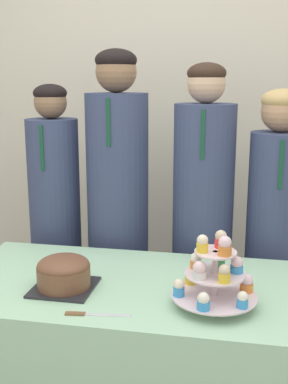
{
  "coord_description": "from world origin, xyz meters",
  "views": [
    {
      "loc": [
        0.4,
        -1.34,
        1.49
      ],
      "look_at": [
        0.06,
        0.4,
        1.08
      ],
      "focal_mm": 45.0,
      "sensor_mm": 36.0,
      "label": 1
    }
  ],
  "objects_px": {
    "cake_knife": "(87,315)",
    "student_2": "(202,233)",
    "student_3": "(273,246)",
    "student_0": "(56,232)",
    "student_1": "(118,222)",
    "round_cake": "(64,272)",
    "cupcake_stand": "(215,274)"
  },
  "relations": [
    {
      "from": "cupcake_stand",
      "to": "student_2",
      "type": "distance_m",
      "value": 0.74
    },
    {
      "from": "cupcake_stand",
      "to": "student_1",
      "type": "bearing_deg",
      "value": 125.92
    },
    {
      "from": "cake_knife",
      "to": "student_2",
      "type": "distance_m",
      "value": 0.94
    },
    {
      "from": "student_0",
      "to": "student_1",
      "type": "distance_m",
      "value": 0.35
    },
    {
      "from": "round_cake",
      "to": "student_3",
      "type": "xyz_separation_m",
      "value": [
        0.82,
        0.7,
        -0.08
      ]
    },
    {
      "from": "student_0",
      "to": "student_3",
      "type": "distance_m",
      "value": 1.12
    },
    {
      "from": "round_cake",
      "to": "student_1",
      "type": "relative_size",
      "value": 0.14
    },
    {
      "from": "cupcake_stand",
      "to": "student_1",
      "type": "height_order",
      "value": "student_1"
    },
    {
      "from": "student_3",
      "to": "student_0",
      "type": "bearing_deg",
      "value": -180.0
    },
    {
      "from": "student_0",
      "to": "student_1",
      "type": "relative_size",
      "value": 0.9
    },
    {
      "from": "student_1",
      "to": "student_3",
      "type": "xyz_separation_m",
      "value": [
        0.78,
        -0.0,
        -0.08
      ]
    },
    {
      "from": "student_1",
      "to": "round_cake",
      "type": "bearing_deg",
      "value": -93.13
    },
    {
      "from": "cake_knife",
      "to": "student_2",
      "type": "relative_size",
      "value": 0.15
    },
    {
      "from": "cupcake_stand",
      "to": "student_2",
      "type": "height_order",
      "value": "student_2"
    },
    {
      "from": "cake_knife",
      "to": "student_1",
      "type": "bearing_deg",
      "value": 90.32
    },
    {
      "from": "round_cake",
      "to": "cupcake_stand",
      "type": "relative_size",
      "value": 0.76
    },
    {
      "from": "cake_knife",
      "to": "student_3",
      "type": "xyz_separation_m",
      "value": [
        0.67,
        0.88,
        -0.01
      ]
    },
    {
      "from": "cake_knife",
      "to": "student_1",
      "type": "xyz_separation_m",
      "value": [
        -0.11,
        0.88,
        0.06
      ]
    },
    {
      "from": "cake_knife",
      "to": "student_2",
      "type": "bearing_deg",
      "value": 63.14
    },
    {
      "from": "cupcake_stand",
      "to": "student_1",
      "type": "xyz_separation_m",
      "value": [
        -0.53,
        0.73,
        -0.05
      ]
    },
    {
      "from": "student_2",
      "to": "cake_knife",
      "type": "bearing_deg",
      "value": -109.93
    },
    {
      "from": "cupcake_stand",
      "to": "student_2",
      "type": "relative_size",
      "value": 0.19
    },
    {
      "from": "round_cake",
      "to": "cupcake_stand",
      "type": "bearing_deg",
      "value": -3.43
    },
    {
      "from": "cake_knife",
      "to": "student_0",
      "type": "distance_m",
      "value": 0.99
    },
    {
      "from": "cake_knife",
      "to": "student_0",
      "type": "relative_size",
      "value": 0.15
    },
    {
      "from": "student_0",
      "to": "student_3",
      "type": "bearing_deg",
      "value": 0.0
    },
    {
      "from": "round_cake",
      "to": "student_1",
      "type": "height_order",
      "value": "student_1"
    },
    {
      "from": "round_cake",
      "to": "student_2",
      "type": "xyz_separation_m",
      "value": [
        0.47,
        0.7,
        -0.04
      ]
    },
    {
      "from": "student_1",
      "to": "student_2",
      "type": "distance_m",
      "value": 0.43
    },
    {
      "from": "cake_knife",
      "to": "student_3",
      "type": "bearing_deg",
      "value": 45.99
    },
    {
      "from": "round_cake",
      "to": "student_2",
      "type": "height_order",
      "value": "student_2"
    },
    {
      "from": "cake_knife",
      "to": "student_3",
      "type": "height_order",
      "value": "student_3"
    }
  ]
}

